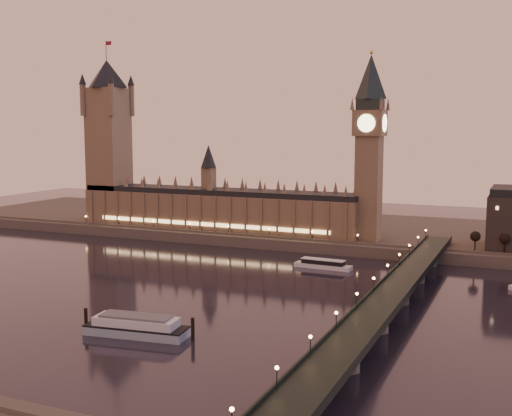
% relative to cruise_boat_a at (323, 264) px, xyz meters
% --- Properties ---
extents(ground, '(700.00, 700.00, 0.00)m').
position_rel_cruise_boat_a_xyz_m(ground, '(-45.15, -67.59, -2.01)').
color(ground, black).
rests_on(ground, ground).
extents(far_embankment, '(560.00, 130.00, 6.00)m').
position_rel_cruise_boat_a_xyz_m(far_embankment, '(-15.15, 97.41, 0.99)').
color(far_embankment, '#423D35').
rests_on(far_embankment, ground).
extents(palace_of_westminster, '(180.00, 26.62, 52.00)m').
position_rel_cruise_boat_a_xyz_m(palace_of_westminster, '(-85.28, 53.40, 19.69)').
color(palace_of_westminster, brown).
rests_on(palace_of_westminster, ground).
extents(victoria_tower, '(31.68, 31.68, 118.00)m').
position_rel_cruise_boat_a_xyz_m(victoria_tower, '(-165.15, 53.41, 63.77)').
color(victoria_tower, brown).
rests_on(victoria_tower, ground).
extents(big_ben, '(17.68, 17.68, 104.00)m').
position_rel_cruise_boat_a_xyz_m(big_ben, '(8.84, 53.39, 61.94)').
color(big_ben, brown).
rests_on(big_ben, ground).
extents(westminster_bridge, '(13.20, 260.00, 15.30)m').
position_rel_cruise_boat_a_xyz_m(westminster_bridge, '(46.46, -67.59, 3.50)').
color(westminster_bridge, black).
rests_on(westminster_bridge, ground).
extents(bare_tree_0, '(5.54, 5.54, 11.27)m').
position_rel_cruise_boat_a_xyz_m(bare_tree_0, '(66.82, 41.41, 12.39)').
color(bare_tree_0, black).
rests_on(bare_tree_0, ground).
extents(bare_tree_1, '(5.54, 5.54, 11.27)m').
position_rel_cruise_boat_a_xyz_m(bare_tree_1, '(81.34, 41.41, 12.39)').
color(bare_tree_1, black).
rests_on(bare_tree_1, ground).
extents(cruise_boat_a, '(28.83, 7.52, 4.57)m').
position_rel_cruise_boat_a_xyz_m(cruise_boat_a, '(0.00, 0.00, 0.00)').
color(cruise_boat_a, silver).
rests_on(cruise_boat_a, ground).
extents(moored_barge, '(40.21, 14.14, 7.43)m').
position_rel_cruise_boat_a_xyz_m(moored_barge, '(-25.88, -122.59, 1.12)').
color(moored_barge, '#8CA5B3').
rests_on(moored_barge, ground).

